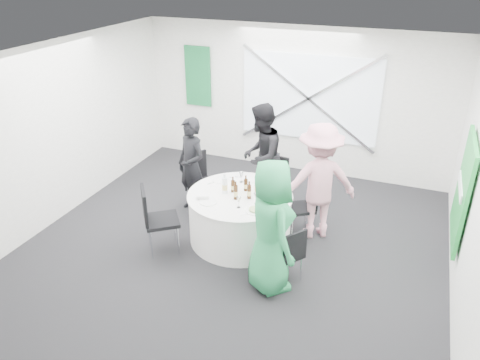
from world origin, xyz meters
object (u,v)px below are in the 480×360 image
at_px(chair_back, 275,178).
at_px(clear_water_bottle, 225,186).
at_px(person_man_back, 261,156).
at_px(chair_front_right, 290,252).
at_px(person_woman_pink, 319,181).
at_px(person_woman_green, 271,227).
at_px(banquet_table, 240,217).
at_px(chair_front_left, 155,215).
at_px(chair_back_left, 199,177).
at_px(person_man_back_left, 192,166).
at_px(green_water_bottle, 257,187).
at_px(chair_back_right, 306,203).

height_order(chair_back, clear_water_bottle, clear_water_bottle).
bearing_deg(person_man_back, chair_front_right, 25.20).
height_order(person_woman_pink, person_woman_green, person_woman_pink).
height_order(chair_back, chair_front_right, chair_back).
xyz_separation_m(banquet_table, chair_front_left, (-1.01, -0.75, 0.23)).
relative_size(person_man_back, clear_water_bottle, 5.79).
xyz_separation_m(chair_back_left, clear_water_bottle, (0.76, -0.68, 0.30)).
height_order(chair_back, person_man_back_left, person_man_back_left).
distance_m(chair_front_right, green_water_bottle, 1.19).
bearing_deg(clear_water_bottle, person_woman_green, -40.69).
bearing_deg(chair_back, clear_water_bottle, -100.05).
height_order(person_man_back, person_woman_green, person_woman_green).
distance_m(person_man_back, person_woman_pink, 1.27).
bearing_deg(green_water_bottle, chair_back_left, 155.85).
relative_size(person_man_back, green_water_bottle, 5.73).
xyz_separation_m(person_woman_green, clear_water_bottle, (-0.99, 0.85, -0.01)).
bearing_deg(green_water_bottle, person_woman_pink, 29.84).
distance_m(chair_back_right, clear_water_bottle, 1.29).
relative_size(chair_back, clear_water_bottle, 2.89).
xyz_separation_m(person_man_back_left, person_man_back, (0.98, 0.63, 0.08)).
xyz_separation_m(person_woman_pink, clear_water_bottle, (-1.26, -0.59, -0.02)).
height_order(chair_back, chair_back_left, chair_back_left).
xyz_separation_m(banquet_table, person_woman_green, (0.76, -0.89, 0.51)).
xyz_separation_m(chair_back, chair_back_right, (0.69, -0.61, -0.01)).
relative_size(person_man_back_left, person_woman_green, 0.91).
distance_m(person_man_back_left, person_woman_pink, 2.11).
relative_size(chair_back, person_man_back_left, 0.55).
xyz_separation_m(chair_back_right, person_man_back, (-0.94, 0.61, 0.38)).
distance_m(chair_back_right, person_woman_green, 1.50).
bearing_deg(person_man_back, person_woman_green, 18.26).
distance_m(chair_front_right, clear_water_bottle, 1.45).
height_order(chair_back_left, clear_water_bottle, clear_water_bottle).
distance_m(chair_back_right, green_water_bottle, 0.86).
bearing_deg(chair_front_right, person_woman_pink, -145.92).
bearing_deg(clear_water_bottle, green_water_bottle, 16.26).
bearing_deg(banquet_table, clear_water_bottle, -171.64).
xyz_separation_m(banquet_table, person_woman_pink, (1.03, 0.56, 0.52)).
height_order(banquet_table, person_man_back, person_man_back).
bearing_deg(person_man_back_left, chair_back_right, 27.42).
height_order(banquet_table, chair_front_left, chair_front_left).
bearing_deg(person_man_back, chair_back_right, 52.96).
bearing_deg(person_man_back_left, clear_water_bottle, -7.50).
bearing_deg(person_woman_green, chair_back_left, 8.06).
relative_size(person_woman_green, clear_water_bottle, 5.80).
height_order(chair_back_left, person_man_back_left, person_man_back_left).
relative_size(chair_front_right, green_water_bottle, 2.62).
distance_m(banquet_table, person_woman_green, 1.28).
relative_size(chair_back, chair_front_right, 1.09).
bearing_deg(chair_back, chair_front_right, -58.53).
height_order(chair_front_left, green_water_bottle, green_water_bottle).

